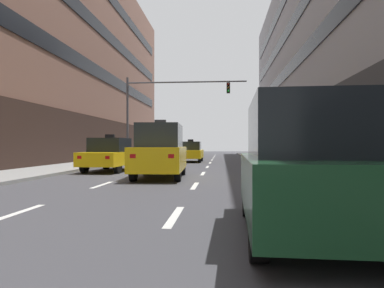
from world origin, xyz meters
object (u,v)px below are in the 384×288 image
car_driving_2 (149,149)px  taxi_driving_3 (160,151)px  pedestrian_0 (266,149)px  traffic_signal_0 (163,102)px  taxi_driving_4 (166,148)px  taxi_driving_0 (191,152)px  taxi_driving_1 (111,155)px  pedestrian_1 (380,156)px  car_parked_0 (304,168)px

car_driving_2 → taxi_driving_3: size_ratio=0.91×
car_driving_2 → pedestrian_0: bearing=9.9°
traffic_signal_0 → pedestrian_0: 9.11m
taxi_driving_4 → pedestrian_0: size_ratio=2.80×
taxi_driving_0 → traffic_signal_0: size_ratio=0.45×
car_driving_2 → pedestrian_0: 9.24m
taxi_driving_0 → traffic_signal_0: (-2.27, -0.06, 4.06)m
taxi_driving_1 → taxi_driving_4: size_ratio=1.07×
taxi_driving_1 → taxi_driving_3: size_ratio=1.00×
car_driving_2 → traffic_signal_0: traffic_signal_0 is taller
car_driving_2 → pedestrian_1: 18.10m
car_driving_2 → pedestrian_1: bearing=-53.5°
taxi_driving_1 → taxi_driving_3: bearing=-46.9°
taxi_driving_1 → traffic_signal_0: (1.00, 10.12, 4.01)m
taxi_driving_3 → pedestrian_0: bearing=66.2°
car_driving_2 → traffic_signal_0: bearing=59.4°
car_driving_2 → taxi_driving_4: 9.42m
car_driving_2 → taxi_driving_1: bearing=-91.1°
car_driving_2 → taxi_driving_3: taxi_driving_3 is taller
taxi_driving_3 → taxi_driving_1: bearing=133.1°
taxi_driving_3 → traffic_signal_0: (-2.22, 13.56, 3.75)m
taxi_driving_4 → car_parked_0: bearing=-76.9°
taxi_driving_4 → pedestrian_0: 12.19m
pedestrian_0 → taxi_driving_4: bearing=140.0°
car_driving_2 → traffic_signal_0: (0.84, 1.41, 3.83)m
taxi_driving_0 → pedestrian_0: taxi_driving_0 is taller
taxi_driving_0 → taxi_driving_3: 13.61m
car_parked_0 → traffic_signal_0: bearing=105.0°
pedestrian_0 → pedestrian_1: (1.66, -16.14, -0.02)m
traffic_signal_0 → pedestrian_1: 19.19m
pedestrian_0 → taxi_driving_1: bearing=-132.0°
taxi_driving_0 → car_driving_2: size_ratio=1.02×
taxi_driving_1 → pedestrian_1: bearing=-28.2°
taxi_driving_3 → traffic_signal_0: bearing=99.3°
taxi_driving_3 → pedestrian_0: taxi_driving_3 is taller
taxi_driving_4 → pedestrian_0: bearing=-40.0°
pedestrian_0 → car_driving_2: bearing=-170.1°
taxi_driving_4 → traffic_signal_0: (1.07, -8.01, 3.83)m
taxi_driving_1 → traffic_signal_0: traffic_signal_0 is taller
traffic_signal_0 → car_parked_0: bearing=-75.0°
taxi_driving_0 → taxi_driving_3: bearing=-90.2°
taxi_driving_1 → pedestrian_0: 13.85m
taxi_driving_1 → car_parked_0: (7.02, -12.28, 0.17)m
car_parked_0 → pedestrian_0: size_ratio=2.77×
taxi_driving_3 → pedestrian_0: size_ratio=3.01×
taxi_driving_0 → pedestrian_1: bearing=-64.4°
taxi_driving_4 → pedestrian_1: 26.38m
taxi_driving_0 → traffic_signal_0: 4.65m
car_driving_2 → car_parked_0: bearing=-71.9°
taxi_driving_4 → taxi_driving_0: bearing=-67.2°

